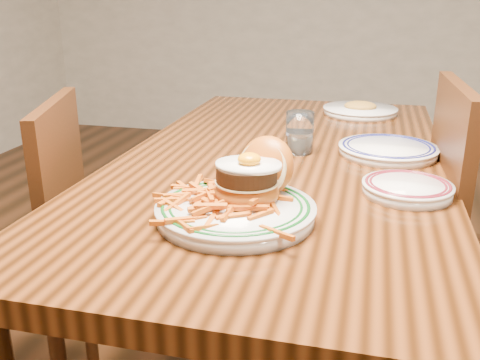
% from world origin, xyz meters
% --- Properties ---
extents(table, '(0.85, 1.60, 0.75)m').
position_xyz_m(table, '(0.00, 0.00, 0.66)').
color(table, black).
rests_on(table, floor).
extents(chair_left, '(0.54, 0.54, 0.91)m').
position_xyz_m(chair_left, '(-0.66, -0.25, 0.49)').
color(chair_left, '#3A1B0C').
rests_on(chair_left, floor).
extents(main_plate, '(0.31, 0.33, 0.15)m').
position_xyz_m(main_plate, '(-0.01, -0.42, 0.79)').
color(main_plate, silver).
rests_on(main_plate, table).
extents(side_plate, '(0.19, 0.19, 0.03)m').
position_xyz_m(side_plate, '(0.31, -0.22, 0.77)').
color(side_plate, silver).
rests_on(side_plate, table).
extents(rear_plate, '(0.26, 0.26, 0.03)m').
position_xyz_m(rear_plate, '(0.27, 0.08, 0.77)').
color(rear_plate, silver).
rests_on(rear_plate, table).
extents(water_glass, '(0.08, 0.08, 0.11)m').
position_xyz_m(water_glass, '(0.04, 0.04, 0.80)').
color(water_glass, white).
rests_on(water_glass, table).
extents(far_plate, '(0.26, 0.26, 0.05)m').
position_xyz_m(far_plate, '(0.18, 0.58, 0.77)').
color(far_plate, silver).
rests_on(far_plate, table).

